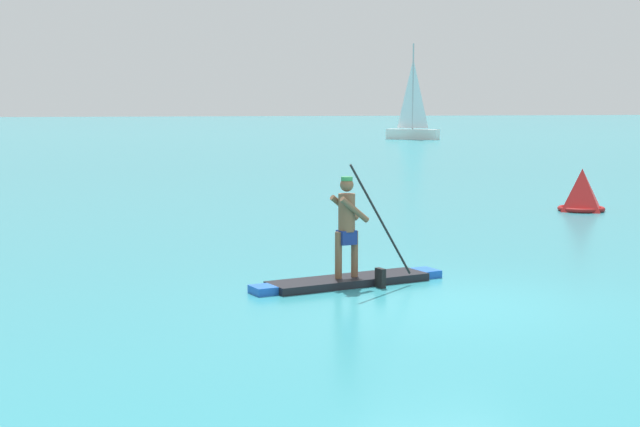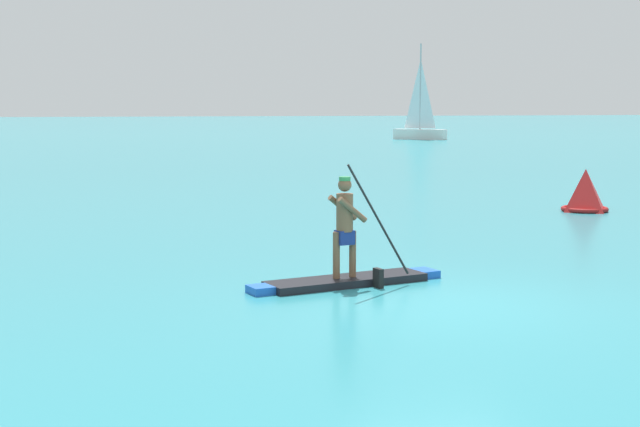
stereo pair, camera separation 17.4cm
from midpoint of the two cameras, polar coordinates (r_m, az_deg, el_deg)
ground at (r=13.14m, az=7.75°, el=-5.58°), size 440.00×440.00×0.00m
paddleboarder_mid_center at (r=14.38m, az=2.04°, el=-3.14°), size 3.27×1.20×1.94m
race_marker_buoy at (r=25.33m, az=16.20°, el=1.24°), size 1.22×1.22×1.12m
sailboat_right_horizon at (r=76.04m, az=6.24°, el=5.41°), size 3.83×3.70×7.72m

